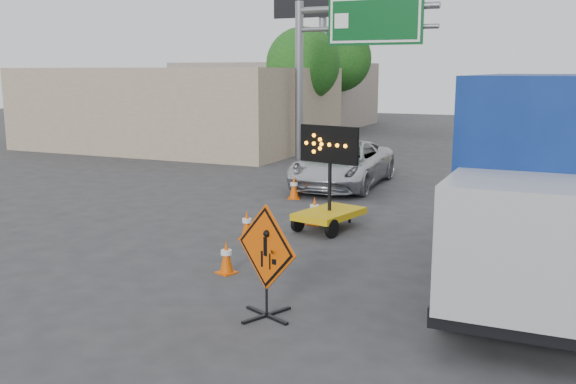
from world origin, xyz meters
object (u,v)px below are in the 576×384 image
Objects in this scene: construction_sign at (266,258)px; box_truck at (542,191)px; arrow_board at (329,206)px; pickup_truck at (343,164)px.

construction_sign is 0.23× the size of box_truck.
pickup_truck is at bearing 119.45° from arrow_board.
construction_sign is 5.33m from box_truck.
arrow_board is at bearing 125.08° from construction_sign.
construction_sign is at bearing -136.60° from box_truck.
pickup_truck is 0.69× the size of box_truck.
construction_sign is 5.87m from arrow_board.
arrow_board is at bearing -76.38° from pickup_truck.
box_truck is at bearing -10.18° from arrow_board.
box_truck is at bearing -53.06° from pickup_truck.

